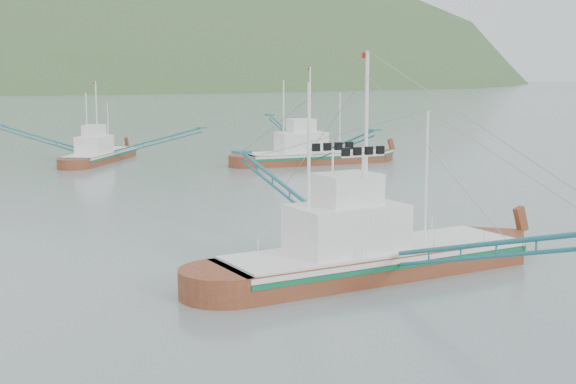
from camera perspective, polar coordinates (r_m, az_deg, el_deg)
ground at (r=34.76m, az=6.34°, el=-6.37°), size 1200.00×1200.00×0.00m
main_boat at (r=35.47m, az=5.87°, el=-3.06°), size 14.85×25.89×10.57m
bg_boat_far at (r=82.00m, az=-13.30°, el=3.39°), size 16.85×18.37×8.61m
bg_boat_right at (r=78.17m, az=1.79°, el=3.44°), size 14.20×24.21×10.07m
headland_right at (r=524.77m, az=-9.32°, el=7.50°), size 684.00×432.00×306.00m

